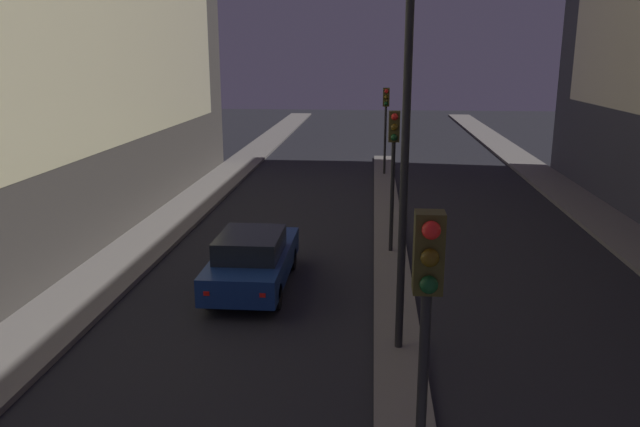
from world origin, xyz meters
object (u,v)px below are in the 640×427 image
object	(u,v)px
traffic_light_near	(426,312)
car_left_lane	(253,259)
traffic_light_mid	(394,149)
street_lamp	(408,74)
traffic_light_far	(386,111)

from	to	relation	value
traffic_light_near	car_left_lane	world-z (taller)	traffic_light_near
traffic_light_mid	street_lamp	xyz separation A→B (m)	(0.00, -6.48, 2.37)
traffic_light_near	traffic_light_far	world-z (taller)	same
traffic_light_mid	car_left_lane	xyz separation A→B (m)	(-3.70, -3.05, -2.50)
traffic_light_mid	street_lamp	size ratio (longest dim) A/B	0.51
traffic_light_mid	traffic_light_far	world-z (taller)	same
traffic_light_near	car_left_lane	bearing A→B (deg)	112.50
traffic_light_near	street_lamp	size ratio (longest dim) A/B	0.51
traffic_light_near	traffic_light_far	size ratio (longest dim) A/B	1.00
traffic_light_mid	traffic_light_far	size ratio (longest dim) A/B	1.00
car_left_lane	street_lamp	bearing A→B (deg)	-42.84
street_lamp	traffic_light_far	bearing A→B (deg)	90.00
traffic_light_near	traffic_light_mid	bearing A→B (deg)	90.00
traffic_light_mid	car_left_lane	size ratio (longest dim) A/B	0.91
traffic_light_far	car_left_lane	world-z (taller)	traffic_light_far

